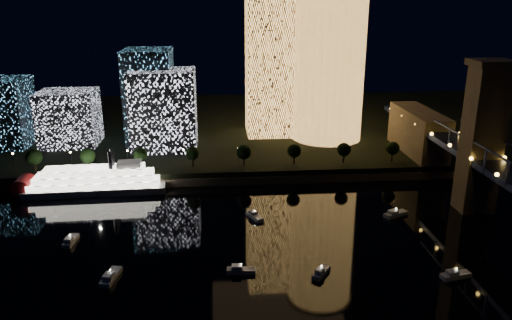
# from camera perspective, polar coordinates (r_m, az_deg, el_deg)

# --- Properties ---
(ground) EXTENTS (520.00, 520.00, 0.00)m
(ground) POSITION_cam_1_polar(r_m,az_deg,el_deg) (121.68, 6.12, -16.14)
(ground) COLOR black
(ground) RESTS_ON ground
(far_bank) EXTENTS (420.00, 160.00, 5.00)m
(far_bank) POSITION_cam_1_polar(r_m,az_deg,el_deg) (267.61, -0.16, 3.88)
(far_bank) COLOR black
(far_bank) RESTS_ON ground
(seawall) EXTENTS (420.00, 6.00, 3.00)m
(seawall) POSITION_cam_1_polar(r_m,az_deg,el_deg) (193.63, 1.69, -2.07)
(seawall) COLOR #6B5E4C
(seawall) RESTS_ON ground
(tower_cylindrical) EXTENTS (34.00, 34.00, 77.73)m
(tower_cylindrical) POSITION_cam_1_polar(r_m,az_deg,el_deg) (231.34, 8.40, 11.89)
(tower_cylindrical) COLOR #E9A24A
(tower_cylindrical) RESTS_ON far_bank
(tower_rectangular) EXTENTS (23.18, 23.18, 73.77)m
(tower_rectangular) POSITION_cam_1_polar(r_m,az_deg,el_deg) (238.62, 1.75, 11.75)
(tower_rectangular) COLOR #E9A24A
(tower_rectangular) RESTS_ON far_bank
(midrise_blocks) EXTENTS (95.29, 37.55, 41.54)m
(midrise_blocks) POSITION_cam_1_polar(r_m,az_deg,el_deg) (231.63, -16.33, 5.83)
(midrise_blocks) COLOR white
(midrise_blocks) RESTS_ON far_bank
(riverboat) EXTENTS (54.40, 13.25, 16.27)m
(riverboat) POSITION_cam_1_polar(r_m,az_deg,el_deg) (192.41, -18.57, -2.34)
(riverboat) COLOR silver
(riverboat) RESTS_ON ground
(motorboats) EXTENTS (109.09, 74.11, 2.78)m
(motorboats) POSITION_cam_1_polar(r_m,az_deg,el_deg) (131.12, -0.84, -12.85)
(motorboats) COLOR silver
(motorboats) RESTS_ON ground
(esplanade_trees) EXTENTS (165.59, 6.30, 8.65)m
(esplanade_trees) POSITION_cam_1_polar(r_m,az_deg,el_deg) (195.85, -8.70, 0.73)
(esplanade_trees) COLOR black
(esplanade_trees) RESTS_ON far_bank
(street_lamps) EXTENTS (132.70, 0.70, 5.65)m
(street_lamps) POSITION_cam_1_polar(r_m,az_deg,el_deg) (201.92, -8.31, 0.85)
(street_lamps) COLOR black
(street_lamps) RESTS_ON far_bank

